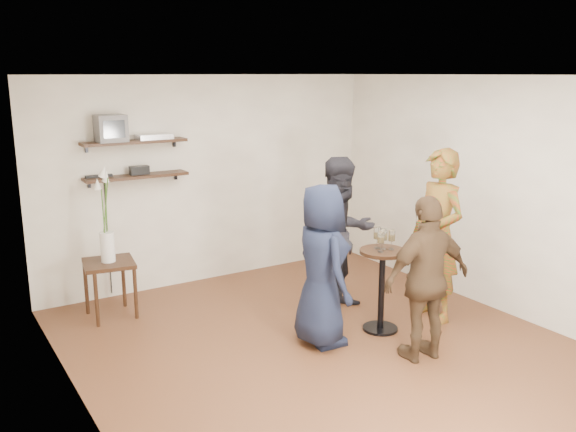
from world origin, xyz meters
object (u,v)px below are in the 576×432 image
(person_navy, at_px, (322,265))
(dvd_deck, at_px, (154,137))
(side_table, at_px, (109,271))
(crt_monitor, at_px, (110,128))
(person_brown, at_px, (427,279))
(drinks_table, at_px, (382,279))
(person_dark, at_px, (342,235))
(radio, at_px, (139,170))
(person_plaid, at_px, (437,236))

(person_navy, bearing_deg, dvd_deck, 26.72)
(dvd_deck, bearing_deg, side_table, -147.71)
(crt_monitor, distance_m, dvd_deck, 0.51)
(person_brown, bearing_deg, drinks_table, -90.00)
(crt_monitor, height_order, person_dark, crt_monitor)
(crt_monitor, distance_m, radio, 0.58)
(crt_monitor, distance_m, person_brown, 3.81)
(person_plaid, bearing_deg, person_navy, -91.06)
(drinks_table, xyz_separation_m, person_navy, (-0.70, 0.08, 0.24))
(drinks_table, height_order, person_navy, person_navy)
(radio, distance_m, person_dark, 2.46)
(person_plaid, bearing_deg, dvd_deck, -132.43)
(person_navy, bearing_deg, crt_monitor, 37.10)
(person_plaid, relative_size, person_brown, 1.19)
(drinks_table, bearing_deg, person_navy, 173.23)
(person_navy, bearing_deg, person_plaid, -88.94)
(radio, bearing_deg, person_plaid, -44.66)
(side_table, relative_size, person_navy, 0.39)
(person_plaid, relative_size, person_navy, 1.16)
(crt_monitor, relative_size, person_dark, 0.18)
(person_plaid, bearing_deg, person_brown, -45.72)
(side_table, distance_m, person_dark, 2.58)
(dvd_deck, height_order, person_navy, dvd_deck)
(person_brown, bearing_deg, radio, -55.54)
(dvd_deck, xyz_separation_m, radio, (-0.20, 0.00, -0.38))
(dvd_deck, bearing_deg, person_plaid, -47.08)
(person_navy, bearing_deg, person_dark, -42.20)
(crt_monitor, bearing_deg, person_brown, -57.38)
(person_plaid, xyz_separation_m, person_brown, (-0.78, -0.65, -0.15))
(person_navy, relative_size, person_brown, 1.03)
(person_dark, bearing_deg, drinks_table, -90.00)
(side_table, xyz_separation_m, person_plaid, (2.97, -1.92, 0.41))
(person_plaid, height_order, person_brown, person_plaid)
(person_navy, bearing_deg, drinks_table, -90.00)
(person_navy, bearing_deg, person_brown, -134.66)
(crt_monitor, bearing_deg, person_dark, -38.67)
(dvd_deck, bearing_deg, person_brown, -64.57)
(dvd_deck, relative_size, person_plaid, 0.21)
(person_dark, bearing_deg, person_brown, -92.46)
(person_plaid, bearing_deg, crt_monitor, -126.64)
(crt_monitor, relative_size, person_navy, 0.20)
(crt_monitor, xyz_separation_m, person_plaid, (2.72, -2.39, -1.09))
(side_table, height_order, drinks_table, drinks_table)
(crt_monitor, bearing_deg, person_navy, -59.67)
(crt_monitor, xyz_separation_m, radio, (0.30, 0.00, -0.50))
(dvd_deck, height_order, person_plaid, dvd_deck)
(person_dark, relative_size, person_brown, 1.11)
(drinks_table, bearing_deg, person_dark, 88.83)
(person_brown, bearing_deg, person_dark, -87.54)
(side_table, relative_size, person_plaid, 0.34)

